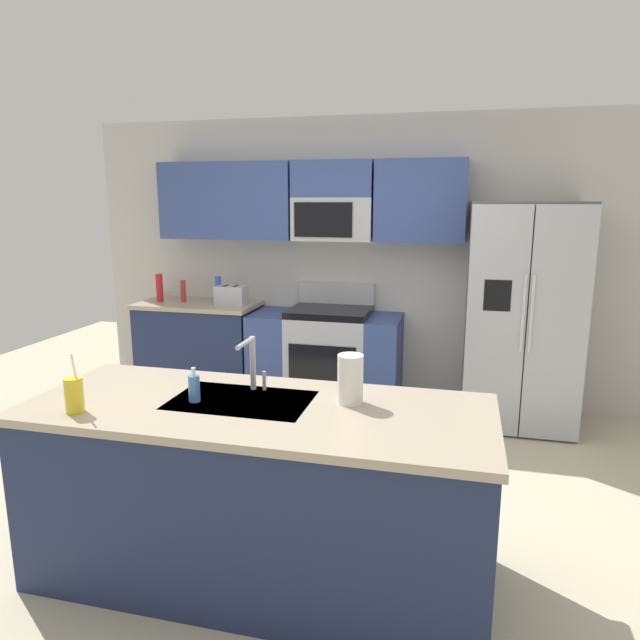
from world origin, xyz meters
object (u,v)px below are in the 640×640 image
(bottle_red, at_px, (160,288))
(pepper_mill, at_px, (183,291))
(toaster, at_px, (231,295))
(sink_faucet, at_px, (252,359))
(drink_cup_yellow, at_px, (74,395))
(range_oven, at_px, (326,357))
(refrigerator, at_px, (522,316))
(paper_towel_roll, at_px, (350,379))
(soap_dispenser, at_px, (194,388))
(bottle_blue, at_px, (218,290))

(bottle_red, bearing_deg, pepper_mill, 12.66)
(toaster, relative_size, sink_faucet, 0.99)
(pepper_mill, height_order, drink_cup_yellow, drink_cup_yellow)
(pepper_mill, relative_size, bottle_red, 0.78)
(range_oven, relative_size, bottle_red, 5.09)
(refrigerator, relative_size, paper_towel_roll, 7.71)
(range_oven, xyz_separation_m, sink_faucet, (0.17, -2.31, 0.62))
(drink_cup_yellow, relative_size, paper_towel_roll, 1.19)
(sink_faucet, relative_size, soap_dispenser, 1.66)
(refrigerator, height_order, pepper_mill, refrigerator)
(paper_towel_roll, bearing_deg, soap_dispenser, -167.70)
(bottle_red, xyz_separation_m, paper_towel_roll, (2.32, -2.31, -0.01))
(pepper_mill, height_order, sink_faucet, sink_faucet)
(pepper_mill, relative_size, paper_towel_roll, 0.87)
(toaster, bearing_deg, bottle_red, 179.97)
(bottle_red, xyz_separation_m, soap_dispenser, (1.58, -2.47, -0.07))
(refrigerator, xyz_separation_m, bottle_blue, (-2.73, 0.10, 0.10))
(range_oven, relative_size, toaster, 4.86)
(sink_faucet, bearing_deg, bottle_red, 128.52)
(range_oven, xyz_separation_m, bottle_blue, (-1.06, 0.03, 0.58))
(bottle_red, bearing_deg, soap_dispenser, -57.44)
(toaster, distance_m, drink_cup_yellow, 2.77)
(range_oven, distance_m, drink_cup_yellow, 2.89)
(bottle_blue, bearing_deg, sink_faucet, -62.39)
(range_oven, bearing_deg, pepper_mill, -179.90)
(toaster, height_order, paper_towel_roll, paper_towel_roll)
(toaster, bearing_deg, pepper_mill, 174.44)
(bottle_red, height_order, paper_towel_roll, bottle_red)
(sink_faucet, bearing_deg, soap_dispenser, -135.63)
(pepper_mill, relative_size, soap_dispenser, 1.23)
(soap_dispenser, distance_m, paper_towel_roll, 0.76)
(toaster, xyz_separation_m, bottle_blue, (-0.16, 0.08, 0.04))
(refrigerator, height_order, sink_faucet, refrigerator)
(refrigerator, distance_m, sink_faucet, 2.70)
(range_oven, distance_m, soap_dispenser, 2.58)
(bottle_blue, bearing_deg, range_oven, -1.72)
(sink_faucet, bearing_deg, pepper_mill, 124.33)
(refrigerator, height_order, drink_cup_yellow, refrigerator)
(pepper_mill, bearing_deg, sink_faucet, -55.67)
(bottle_blue, bearing_deg, pepper_mill, -174.41)
(bottle_blue, distance_m, drink_cup_yellow, 2.88)
(paper_towel_roll, bearing_deg, sink_faucet, 174.19)
(pepper_mill, distance_m, drink_cup_yellow, 2.93)
(paper_towel_roll, bearing_deg, bottle_red, 135.08)
(drink_cup_yellow, xyz_separation_m, paper_towel_roll, (1.21, 0.43, 0.04))
(toaster, bearing_deg, sink_faucet, -64.80)
(range_oven, height_order, sink_faucet, sink_faucet)
(bottle_blue, relative_size, paper_towel_roll, 1.05)
(range_oven, bearing_deg, bottle_blue, 178.28)
(paper_towel_roll, bearing_deg, range_oven, 106.21)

